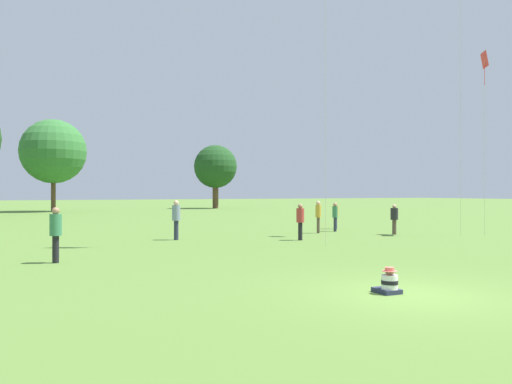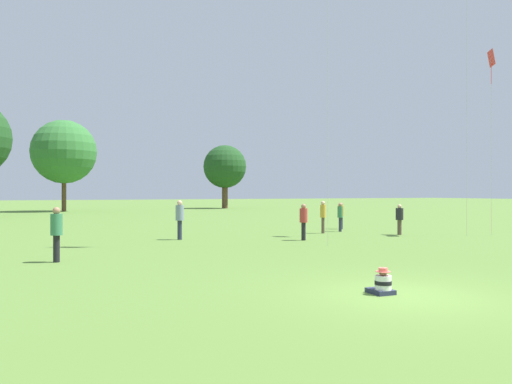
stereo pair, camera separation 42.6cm
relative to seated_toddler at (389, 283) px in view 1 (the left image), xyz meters
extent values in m
plane|color=#567A33|center=(0.36, -0.29, -0.23)|extent=(300.00, 300.00, 0.00)
cube|color=#282D47|center=(0.00, 0.07, -0.18)|extent=(0.47, 0.57, 0.10)
cylinder|color=white|center=(0.00, -0.03, 0.02)|extent=(0.37, 0.37, 0.31)
cylinder|color=black|center=(0.00, -0.03, 0.02)|extent=(0.38, 0.38, 0.09)
sphere|color=brown|center=(0.00, -0.03, 0.26)|extent=(0.19, 0.19, 0.19)
cylinder|color=#E0665B|center=(0.00, -0.03, 0.26)|extent=(0.33, 0.33, 0.01)
cylinder|color=#E0665B|center=(0.00, -0.03, 0.30)|extent=(0.20, 0.20, 0.09)
cylinder|color=black|center=(4.70, 11.23, 0.18)|extent=(0.21, 0.21, 0.82)
cylinder|color=#B23833|center=(4.70, 11.23, 0.92)|extent=(0.38, 0.38, 0.65)
sphere|color=#A37556|center=(4.70, 11.23, 1.34)|extent=(0.22, 0.22, 0.22)
cylinder|color=brown|center=(10.77, 11.68, 0.16)|extent=(0.30, 0.30, 0.78)
cylinder|color=#232328|center=(10.77, 11.68, 0.85)|extent=(0.55, 0.55, 0.61)
sphere|color=#DBAD89|center=(10.77, 11.68, 1.25)|extent=(0.21, 0.21, 0.21)
cylinder|color=#282D42|center=(10.41, 16.40, 0.16)|extent=(0.28, 0.28, 0.79)
cylinder|color=gold|center=(10.41, 16.40, 0.87)|extent=(0.52, 0.52, 0.62)
sphere|color=#A37556|center=(10.41, 16.40, 1.27)|extent=(0.21, 0.21, 0.21)
cylinder|color=black|center=(-6.06, 8.33, 0.20)|extent=(0.26, 0.26, 0.85)
cylinder|color=#387A51|center=(-6.06, 8.33, 0.96)|extent=(0.47, 0.47, 0.68)
sphere|color=#A37556|center=(-6.06, 8.33, 1.40)|extent=(0.23, 0.23, 0.23)
cylinder|color=#282D42|center=(-0.37, 13.96, 0.22)|extent=(0.30, 0.30, 0.90)
cylinder|color=gray|center=(-0.37, 13.96, 1.03)|extent=(0.54, 0.54, 0.71)
sphere|color=#DBAD89|center=(-0.37, 13.96, 1.49)|extent=(0.24, 0.24, 0.24)
cylinder|color=#282D42|center=(9.20, 14.76, 0.17)|extent=(0.23, 0.23, 0.79)
cylinder|color=#387A51|center=(9.20, 14.76, 0.88)|extent=(0.41, 0.41, 0.63)
sphere|color=#A37556|center=(9.20, 14.76, 1.28)|extent=(0.21, 0.21, 0.21)
cylinder|color=brown|center=(7.70, 14.20, 0.20)|extent=(0.22, 0.22, 0.85)
cylinder|color=gold|center=(7.70, 14.20, 0.96)|extent=(0.41, 0.41, 0.68)
sphere|color=#DBAD89|center=(7.70, 14.20, 1.40)|extent=(0.23, 0.23, 0.23)
cylinder|color=#BCB7A8|center=(4.35, 8.68, 9.06)|extent=(0.01, 0.01, 18.56)
cube|color=red|center=(14.72, 9.32, 8.86)|extent=(0.58, 0.76, 0.79)
cylinder|color=red|center=(14.72, 9.32, 8.06)|extent=(0.02, 0.02, 1.04)
cylinder|color=#BCB7A8|center=(14.72, 9.32, 4.32)|extent=(0.01, 0.01, 9.09)
cylinder|color=#BCB7A8|center=(13.37, 9.68, 8.14)|extent=(0.01, 0.01, 16.73)
cylinder|color=brown|center=(18.70, 56.11, 1.86)|extent=(0.81, 0.81, 4.19)
sphere|color=#1E471E|center=(18.70, 56.11, 5.60)|extent=(5.98, 5.98, 5.98)
cylinder|color=brown|center=(-2.51, 53.43, 2.23)|extent=(0.52, 0.52, 4.92)
sphere|color=#337033|center=(-2.51, 53.43, 6.73)|extent=(7.40, 7.40, 7.40)
camera|label=1|loc=(-7.47, -8.40, 1.97)|focal=35.00mm
camera|label=2|loc=(-7.09, -8.58, 1.97)|focal=35.00mm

